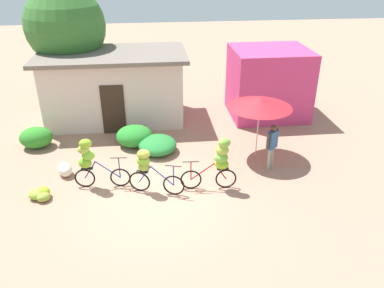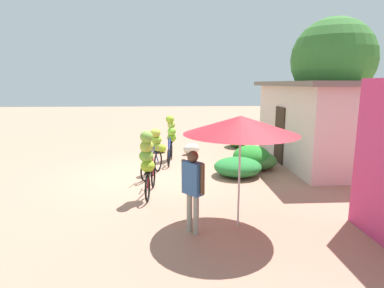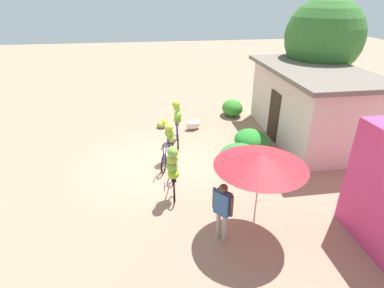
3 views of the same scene
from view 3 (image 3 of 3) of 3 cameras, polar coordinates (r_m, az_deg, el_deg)
name	(u,v)px [view 3 (image 3 of 3)]	position (r m, az deg, el deg)	size (l,w,h in m)	color
ground_plane	(163,164)	(10.98, -5.46, -3.80)	(60.00, 60.00, 0.00)	#A77962
building_low	(310,103)	(13.38, 21.11, 7.10)	(6.03, 3.41, 2.90)	beige
tree_behind_building	(324,37)	(15.12, 23.39, 17.79)	(3.34, 3.34, 5.44)	brown
hedge_bush_front_left	(232,108)	(15.29, 7.54, 6.71)	(1.20, 1.00, 0.79)	#308827
hedge_bush_front_right	(250,140)	(12.02, 10.86, 0.75)	(1.35, 1.24, 0.78)	#28852B
hedge_bush_mid	(256,143)	(12.06, 11.92, 0.18)	(1.14, 1.22, 0.57)	#3A7434
hedge_bush_by_door	(241,154)	(11.17, 9.10, -1.80)	(1.38, 1.47, 0.57)	#267A34
market_umbrella	(261,160)	(7.25, 12.76, -2.86)	(2.20, 2.20, 2.23)	beige
bicycle_leftmost	(177,118)	(12.36, -2.77, 4.82)	(1.73, 0.44, 1.67)	black
bicycle_near_pile	(169,140)	(10.78, -4.36, 0.78)	(1.68, 0.64, 1.45)	black
bicycle_center_loaded	(173,167)	(8.83, -3.59, -4.37)	(1.74, 0.42, 1.73)	black
banana_pile_on_ground	(164,123)	(14.00, -5.33, 3.85)	(0.77, 0.74, 0.35)	#95B826
produce_sack	(193,124)	(13.64, 0.24, 3.66)	(0.70, 0.44, 0.44)	silver
person_vendor	(222,207)	(7.39, 5.70, -11.56)	(0.46, 0.41, 1.61)	gray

